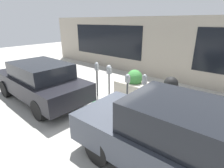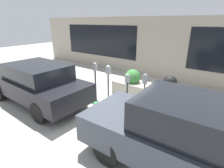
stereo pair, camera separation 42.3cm
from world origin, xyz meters
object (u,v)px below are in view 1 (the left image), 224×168
parking_meter_nearest (144,86)px  parking_meter_fourth (97,74)px  planter_box (134,86)px  parking_meter_second (127,84)px  parking_meter_middle (109,75)px  trash_bin (170,94)px  parked_car_middle (40,81)px  parked_car_front (179,140)px

parking_meter_nearest → parking_meter_fourth: bearing=0.6°
planter_box → parking_meter_second: bearing=111.2°
parking_meter_second → parking_meter_fourth: parking_meter_fourth is taller
parking_meter_middle → trash_bin: size_ratio=1.18×
parking_meter_middle → trash_bin: parking_meter_middle is taller
parked_car_middle → parking_meter_second: bearing=-148.4°
parking_meter_middle → planter_box: (-0.42, -1.14, -0.66)m
parking_meter_second → parking_meter_middle: bearing=3.3°
parking_meter_middle → trash_bin: 2.33m
parking_meter_nearest → trash_bin: 1.05m
parked_car_middle → trash_bin: bearing=-148.3°
parking_meter_nearest → parking_meter_middle: parking_meter_middle is taller
planter_box → parked_car_front: parked_car_front is taller
planter_box → parked_car_middle: bearing=48.3°
parking_meter_middle → trash_bin: (-2.13, -0.82, -0.46)m
planter_box → trash_bin: trash_bin is taller
parked_car_middle → trash_bin: 4.96m
parked_car_front → parking_meter_nearest: bearing=-45.7°
parking_meter_fourth → parking_meter_second: bearing=-179.2°
parking_meter_nearest → parking_meter_second: parking_meter_nearest is taller
parked_car_middle → planter_box: bearing=-130.8°
planter_box → parked_car_middle: (2.54, 2.86, 0.39)m
parking_meter_nearest → parked_car_middle: size_ratio=0.31×
parked_car_middle → parking_meter_nearest: bearing=-153.4°
parking_meter_second → parked_car_front: parked_car_front is taller
parking_meter_second → parked_car_front: bearing=144.7°
parked_car_front → parking_meter_middle: bearing=-29.2°
parked_car_front → trash_bin: size_ratio=3.57×
parked_car_front → parked_car_middle: size_ratio=0.98×
parking_meter_fourth → parked_car_front: 4.51m
parked_car_front → parking_meter_second: bearing=-37.0°
parking_meter_nearest → parked_car_front: 2.64m
parking_meter_nearest → parking_meter_middle: 1.54m
parking_meter_fourth → trash_bin: size_ratio=1.18×
parking_meter_nearest → parked_car_middle: parked_car_middle is taller
parking_meter_second → parking_meter_middle: size_ratio=0.86×
parking_meter_nearest → parking_meter_second: (0.69, 0.00, -0.10)m
parking_meter_fourth → parked_car_middle: (1.42, 1.74, -0.16)m
planter_box → trash_bin: size_ratio=1.26×
planter_box → parked_car_front: size_ratio=0.35×
parking_meter_nearest → trash_bin: bearing=-127.6°
parking_meter_fourth → parked_car_middle: size_ratio=0.32×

